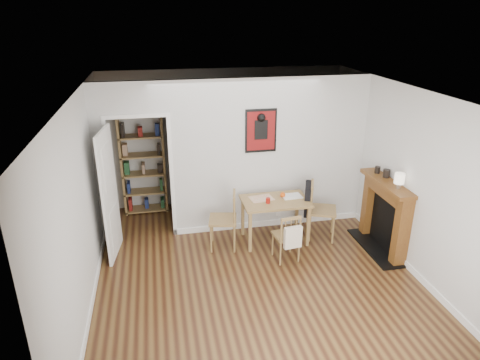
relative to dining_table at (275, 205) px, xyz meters
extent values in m
plane|color=brown|center=(-0.53, -0.83, -0.64)|extent=(5.20, 5.20, 0.00)
plane|color=silver|center=(-0.53, 1.77, 0.66)|extent=(4.50, 0.00, 4.50)
plane|color=silver|center=(-0.53, -3.43, 0.66)|extent=(4.50, 0.00, 4.50)
plane|color=silver|center=(-2.78, -0.83, 0.66)|extent=(0.00, 5.20, 5.20)
plane|color=silver|center=(1.72, -0.83, 0.66)|extent=(0.00, 5.20, 5.20)
plane|color=silver|center=(-0.53, -0.83, 1.96)|extent=(5.20, 5.20, 0.00)
cube|color=silver|center=(0.04, 0.57, 0.66)|extent=(3.35, 0.10, 2.60)
cube|color=silver|center=(-2.66, 0.57, 0.66)|extent=(0.25, 0.10, 2.60)
cube|color=silver|center=(-2.08, 0.57, 1.68)|extent=(0.90, 0.10, 0.55)
cube|color=white|center=(-2.56, 0.57, 0.38)|extent=(0.06, 0.14, 2.05)
cube|color=white|center=(-1.60, 0.57, 0.38)|extent=(0.06, 0.14, 2.05)
cube|color=white|center=(0.04, 0.51, -0.59)|extent=(3.35, 0.02, 0.10)
cube|color=white|center=(-2.77, -1.43, -0.59)|extent=(0.02, 4.00, 0.10)
cube|color=white|center=(1.71, -1.43, -0.59)|extent=(0.02, 4.00, 0.10)
cube|color=white|center=(-2.55, 0.10, 0.36)|extent=(0.15, 0.80, 2.00)
cube|color=black|center=(-0.13, 0.50, 1.11)|extent=(0.52, 0.02, 0.72)
cube|color=maroon|center=(-0.13, 0.49, 1.11)|extent=(0.46, 0.00, 0.64)
cube|color=olive|center=(0.00, 0.00, 0.07)|extent=(1.07, 0.68, 0.04)
cube|color=olive|center=(-0.48, -0.28, -0.30)|extent=(0.05, 0.05, 0.69)
cube|color=olive|center=(0.48, -0.28, -0.30)|extent=(0.05, 0.05, 0.69)
cube|color=olive|center=(-0.48, 0.28, -0.30)|extent=(0.05, 0.05, 0.69)
cube|color=olive|center=(0.48, 0.28, -0.30)|extent=(0.05, 0.05, 0.69)
cube|color=black|center=(0.56, 0.04, 0.05)|extent=(0.25, 0.41, 0.51)
cube|color=beige|center=(0.04, -0.79, -0.15)|extent=(0.28, 0.12, 0.34)
cube|color=olive|center=(-2.45, 1.57, 0.30)|extent=(0.04, 0.32, 1.89)
cube|color=olive|center=(-1.70, 1.57, 0.30)|extent=(0.04, 0.32, 1.89)
cube|color=olive|center=(-2.08, 1.57, -0.60)|extent=(0.79, 0.32, 0.03)
cube|color=olive|center=(-2.08, 1.57, 0.11)|extent=(0.79, 0.32, 0.03)
cube|color=olive|center=(-2.08, 1.57, 1.21)|extent=(0.79, 0.32, 0.03)
cube|color=maroon|center=(-2.08, 1.57, 0.30)|extent=(0.70, 0.26, 0.26)
cube|color=brown|center=(1.62, -1.08, -0.09)|extent=(0.20, 0.16, 1.10)
cube|color=brown|center=(1.62, -0.09, -0.09)|extent=(0.20, 0.16, 1.10)
cube|color=brown|center=(1.59, -0.58, 0.49)|extent=(0.30, 1.21, 0.06)
cube|color=brown|center=(1.62, -0.58, 0.36)|extent=(0.20, 0.85, 0.20)
cube|color=black|center=(1.68, -0.58, -0.19)|extent=(0.08, 0.81, 0.88)
cube|color=black|center=(1.56, -0.58, -0.63)|extent=(0.45, 1.25, 0.03)
cylinder|color=maroon|center=(-0.15, -0.09, 0.13)|extent=(0.07, 0.07, 0.09)
sphere|color=#E14E0B|center=(0.15, 0.09, 0.13)|extent=(0.08, 0.08, 0.08)
cube|color=beige|center=(-0.20, 0.10, 0.09)|extent=(0.41, 0.33, 0.00)
cube|color=white|center=(0.30, 0.08, 0.10)|extent=(0.33, 0.25, 0.02)
cylinder|color=silver|center=(1.59, -0.88, 0.56)|extent=(0.07, 0.07, 0.08)
cylinder|color=#EDE0C5|center=(1.59, -0.88, 0.68)|extent=(0.15, 0.15, 0.15)
cylinder|color=black|center=(1.64, -0.43, 0.58)|extent=(0.11, 0.11, 0.13)
cylinder|color=black|center=(1.60, -0.23, 0.57)|extent=(0.09, 0.09, 0.11)
camera|label=1|loc=(-1.80, -6.02, 2.94)|focal=32.00mm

